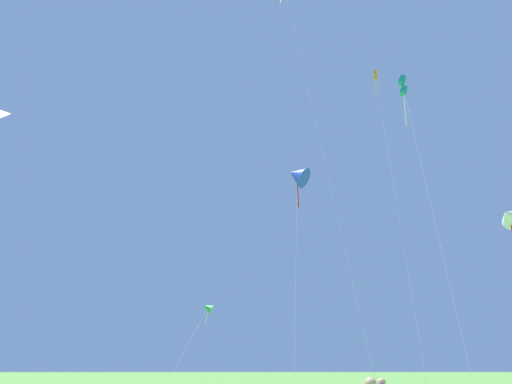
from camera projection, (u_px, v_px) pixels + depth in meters
kite_teal_box at (403, 88)px, 43.09m from camera, size 3.57×11.25×28.41m
kite_orange_box at (376, 80)px, 43.93m from camera, size 2.01×7.80×29.54m
kite_green_small at (208, 308)px, 43.58m from camera, size 3.17×8.85×7.90m
kite_white_distant at (509, 216)px, 31.12m from camera, size 3.61×6.14×12.59m
kite_blue_delta at (297, 175)px, 36.96m from camera, size 2.93×8.23×17.85m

